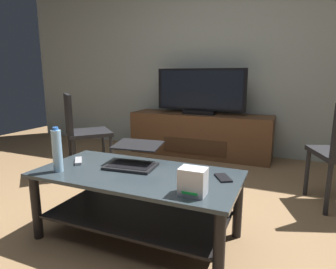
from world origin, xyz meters
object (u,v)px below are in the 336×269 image
Objects in this scene: media_cabinet at (200,134)px; tv_remote at (78,161)px; television at (200,92)px; water_bottle_near at (57,151)px; coffee_table at (137,193)px; cell_phone at (223,178)px; side_chair at (81,129)px; laptop at (134,157)px; router_box at (193,181)px.

tv_remote is at bearing -97.31° from media_cabinet.
water_bottle_near is at bearing -96.44° from television.
cell_phone is at bearing 11.33° from coffee_table.
coffee_table is 0.70× the size of media_cabinet.
media_cabinet is 1.55m from side_chair.
cell_phone is (0.75, -1.99, 0.18)m from media_cabinet.
side_chair is 1.36m from laptop.
coffee_table is 0.56m from cell_phone.
media_cabinet is 6.40× the size of water_bottle_near.
router_box reaches higher than cell_phone.
router_box is 0.88× the size of tv_remote.
tv_remote is at bearing 177.19° from coffee_table.
side_chair is at bearing 144.38° from laptop.
media_cabinet is 2.31m from water_bottle_near.
coffee_table is 4.51× the size of water_bottle_near.
coffee_table is at bearing -42.01° from tv_remote.
laptop is at bearing 149.97° from router_box.
side_chair is 2.33× the size of laptop.
side_chair is 5.39× the size of tv_remote.
router_box is (0.65, -2.28, 0.24)m from media_cabinet.
media_cabinet is at bearing 90.00° from television.
side_chair reaches higher than cell_phone.
cell_phone is 0.88× the size of tv_remote.
media_cabinet is 1.99m from laptop.
television is 8.35× the size of cell_phone.
television is (-0.00, -0.02, 0.56)m from media_cabinet.
tv_remote is (-0.27, -2.07, 0.18)m from media_cabinet.
television is 2.28m from water_bottle_near.
router_box is (0.65, -2.26, -0.31)m from television.
water_bottle_near is at bearing -56.47° from side_chair.
water_bottle_near reaches higher than router_box.
router_box is at bearing -139.58° from cell_phone.
router_box is (0.44, -0.18, 0.21)m from coffee_table.
coffee_table is 9.28× the size of cell_phone.
side_chair reaches higher than coffee_table.
router_box is at bearing -30.03° from laptop.
television is 3.16× the size of laptop.
water_bottle_near is at bearing -96.38° from media_cabinet.
side_chair is 6.16× the size of cell_phone.
side_chair is at bearing -129.93° from television.
cell_phone is at bearing -69.40° from media_cabinet.
water_bottle_near is at bearing -125.82° from tv_remote.
side_chair is at bearing 123.50° from cell_phone.
cell_phone is (0.53, 0.11, 0.14)m from coffee_table.
router_box is (0.52, -0.30, 0.01)m from laptop.
laptop is (1.10, -0.79, 0.02)m from side_chair.
water_bottle_near is (-0.25, -2.25, -0.25)m from television.
cell_phone is at bearing -1.11° from laptop.
laptop is 0.41m from tv_remote.
cell_phone is (0.75, -1.97, -0.38)m from television.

